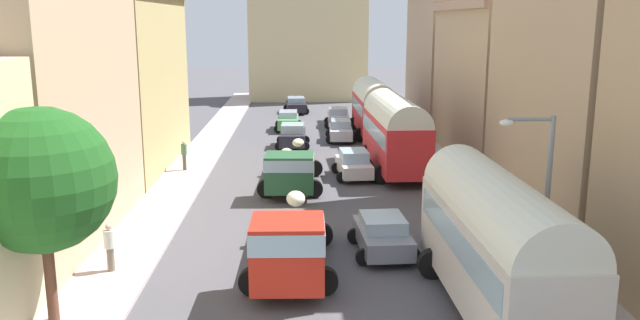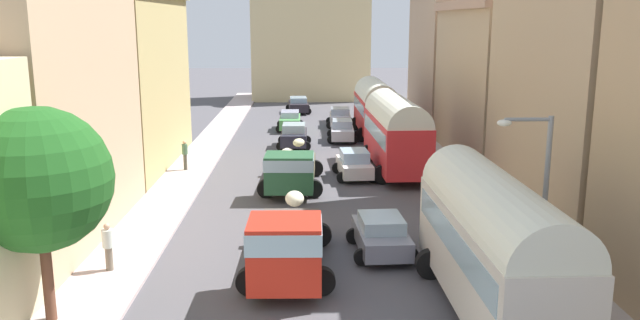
{
  "view_description": "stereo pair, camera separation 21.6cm",
  "coord_description": "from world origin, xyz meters",
  "px_view_note": "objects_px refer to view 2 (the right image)",
  "views": [
    {
      "loc": [
        -0.97,
        -12.76,
        8.37
      ],
      "look_at": [
        0.0,
        17.26,
        1.82
      ],
      "focal_mm": 35.93,
      "sensor_mm": 36.0,
      "label": 1
    },
    {
      "loc": [
        -0.76,
        -12.77,
        8.37
      ],
      "look_at": [
        0.0,
        17.26,
        1.82
      ],
      "focal_mm": 35.93,
      "sensor_mm": 36.0,
      "label": 2
    }
  ],
  "objects_px": {
    "car_2": "(298,105)",
    "car_3": "(381,235)",
    "parked_bus_0": "(493,239)",
    "car_6": "(340,117)",
    "car_4": "(354,164)",
    "pedestrian_1": "(108,245)",
    "car_5": "(342,130)",
    "car_1": "(290,120)",
    "car_0": "(294,136)",
    "cargo_truck_1": "(291,168)",
    "parked_bus_1": "(396,130)",
    "pedestrian_0": "(185,154)",
    "parked_bus_2": "(375,105)",
    "streetlamp_near": "(538,189)",
    "cargo_truck_0": "(287,243)"
  },
  "relations": [
    {
      "from": "parked_bus_2",
      "to": "car_1",
      "type": "height_order",
      "value": "parked_bus_2"
    },
    {
      "from": "car_2",
      "to": "car_3",
      "type": "bearing_deg",
      "value": -84.86
    },
    {
      "from": "car_3",
      "to": "car_0",
      "type": "bearing_deg",
      "value": 99.75
    },
    {
      "from": "car_3",
      "to": "car_4",
      "type": "height_order",
      "value": "car_4"
    },
    {
      "from": "car_0",
      "to": "car_6",
      "type": "relative_size",
      "value": 0.99
    },
    {
      "from": "car_2",
      "to": "car_3",
      "type": "relative_size",
      "value": 1.16
    },
    {
      "from": "cargo_truck_1",
      "to": "car_5",
      "type": "bearing_deg",
      "value": 76.11
    },
    {
      "from": "parked_bus_2",
      "to": "cargo_truck_0",
      "type": "distance_m",
      "value": 27.71
    },
    {
      "from": "cargo_truck_1",
      "to": "car_4",
      "type": "xyz_separation_m",
      "value": [
        3.38,
        2.61,
        -0.4
      ]
    },
    {
      "from": "parked_bus_0",
      "to": "parked_bus_1",
      "type": "xyz_separation_m",
      "value": [
        -0.19,
        18.21,
        0.03
      ]
    },
    {
      "from": "parked_bus_0",
      "to": "car_6",
      "type": "bearing_deg",
      "value": 94.08
    },
    {
      "from": "parked_bus_2",
      "to": "car_6",
      "type": "xyz_separation_m",
      "value": [
        -2.36,
        4.15,
        -1.5
      ]
    },
    {
      "from": "car_1",
      "to": "parked_bus_0",
      "type": "bearing_deg",
      "value": -78.81
    },
    {
      "from": "car_1",
      "to": "car_5",
      "type": "distance_m",
      "value": 6.01
    },
    {
      "from": "cargo_truck_0",
      "to": "streetlamp_near",
      "type": "distance_m",
      "value": 8.01
    },
    {
      "from": "parked_bus_0",
      "to": "car_6",
      "type": "xyz_separation_m",
      "value": [
        -2.42,
        34.0,
        -1.58
      ]
    },
    {
      "from": "car_5",
      "to": "parked_bus_0",
      "type": "bearing_deg",
      "value": -84.62
    },
    {
      "from": "parked_bus_0",
      "to": "car_3",
      "type": "relative_size",
      "value": 2.45
    },
    {
      "from": "car_0",
      "to": "streetlamp_near",
      "type": "relative_size",
      "value": 0.65
    },
    {
      "from": "car_3",
      "to": "car_4",
      "type": "bearing_deg",
      "value": 90.38
    },
    {
      "from": "cargo_truck_1",
      "to": "car_0",
      "type": "relative_size",
      "value": 2.02
    },
    {
      "from": "parked_bus_1",
      "to": "car_2",
      "type": "relative_size",
      "value": 2.1
    },
    {
      "from": "parked_bus_0",
      "to": "car_2",
      "type": "xyz_separation_m",
      "value": [
        -5.85,
        42.12,
        -1.6
      ]
    },
    {
      "from": "cargo_truck_1",
      "to": "pedestrian_0",
      "type": "height_order",
      "value": "cargo_truck_1"
    },
    {
      "from": "car_1",
      "to": "car_5",
      "type": "relative_size",
      "value": 1.01
    },
    {
      "from": "car_0",
      "to": "parked_bus_1",
      "type": "bearing_deg",
      "value": -51.04
    },
    {
      "from": "car_5",
      "to": "pedestrian_0",
      "type": "distance_m",
      "value": 13.35
    },
    {
      "from": "car_5",
      "to": "pedestrian_1",
      "type": "relative_size",
      "value": 2.22
    },
    {
      "from": "car_0",
      "to": "car_1",
      "type": "distance_m",
      "value": 7.04
    },
    {
      "from": "pedestrian_1",
      "to": "car_1",
      "type": "bearing_deg",
      "value": 79.26
    },
    {
      "from": "streetlamp_near",
      "to": "cargo_truck_0",
      "type": "bearing_deg",
      "value": 169.33
    },
    {
      "from": "cargo_truck_1",
      "to": "car_1",
      "type": "height_order",
      "value": "cargo_truck_1"
    },
    {
      "from": "car_2",
      "to": "pedestrian_1",
      "type": "bearing_deg",
      "value": -98.91
    },
    {
      "from": "parked_bus_2",
      "to": "car_5",
      "type": "height_order",
      "value": "parked_bus_2"
    },
    {
      "from": "car_2",
      "to": "car_3",
      "type": "distance_m",
      "value": 37.12
    },
    {
      "from": "car_1",
      "to": "car_4",
      "type": "distance_m",
      "value": 16.14
    },
    {
      "from": "car_3",
      "to": "streetlamp_near",
      "type": "distance_m",
      "value": 6.28
    },
    {
      "from": "car_1",
      "to": "car_4",
      "type": "relative_size",
      "value": 1.08
    },
    {
      "from": "car_0",
      "to": "pedestrian_1",
      "type": "distance_m",
      "value": 22.75
    },
    {
      "from": "cargo_truck_0",
      "to": "streetlamp_near",
      "type": "relative_size",
      "value": 1.31
    },
    {
      "from": "car_2",
      "to": "car_4",
      "type": "relative_size",
      "value": 1.16
    },
    {
      "from": "parked_bus_2",
      "to": "car_3",
      "type": "relative_size",
      "value": 2.18
    },
    {
      "from": "car_0",
      "to": "car_3",
      "type": "relative_size",
      "value": 0.99
    },
    {
      "from": "cargo_truck_0",
      "to": "car_2",
      "type": "bearing_deg",
      "value": 89.93
    },
    {
      "from": "car_0",
      "to": "car_1",
      "type": "relative_size",
      "value": 0.91
    },
    {
      "from": "cargo_truck_0",
      "to": "car_3",
      "type": "xyz_separation_m",
      "value": [
        3.37,
        2.37,
        -0.56
      ]
    },
    {
      "from": "parked_bus_1",
      "to": "pedestrian_1",
      "type": "distance_m",
      "value": 18.91
    },
    {
      "from": "car_4",
      "to": "pedestrian_1",
      "type": "relative_size",
      "value": 2.07
    },
    {
      "from": "car_0",
      "to": "cargo_truck_0",
      "type": "bearing_deg",
      "value": -89.73
    },
    {
      "from": "parked_bus_2",
      "to": "cargo_truck_1",
      "type": "height_order",
      "value": "parked_bus_2"
    }
  ]
}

